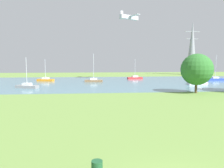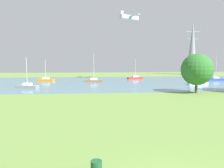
# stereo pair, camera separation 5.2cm
# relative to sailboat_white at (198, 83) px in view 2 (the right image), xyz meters

# --- Properties ---
(ground_plane) EXTENTS (160.00, 160.00, 0.00)m
(ground_plane) POSITION_rel_sailboat_white_xyz_m (-21.90, -20.15, -0.45)
(ground_plane) COLOR olive
(water_surface) EXTENTS (140.00, 40.00, 0.02)m
(water_surface) POSITION_rel_sailboat_white_xyz_m (-21.90, 7.85, -0.44)
(water_surface) COLOR slate
(water_surface) RESTS_ON ground
(sailboat_white) EXTENTS (4.86, 1.72, 6.06)m
(sailboat_white) POSITION_rel_sailboat_white_xyz_m (0.00, 0.00, 0.00)
(sailboat_white) COLOR white
(sailboat_white) RESTS_ON water_surface
(sailboat_red) EXTENTS (4.94, 2.06, 6.28)m
(sailboat_red) POSITION_rel_sailboat_white_xyz_m (-11.96, 17.47, 0.00)
(sailboat_red) COLOR red
(sailboat_red) RESTS_ON water_surface
(sailboat_blue) EXTENTS (4.89, 1.82, 7.41)m
(sailboat_blue) POSITION_rel_sailboat_white_xyz_m (10.76, 10.27, 0.02)
(sailboat_blue) COLOR blue
(sailboat_blue) RESTS_ON water_surface
(sailboat_brown) EXTENTS (4.95, 2.09, 7.72)m
(sailboat_brown) POSITION_rel_sailboat_white_xyz_m (-25.18, 8.65, 0.02)
(sailboat_brown) COLOR brown
(sailboat_brown) RESTS_ON water_surface
(sailboat_gray) EXTENTS (5.03, 2.94, 6.49)m
(sailboat_gray) POSITION_rel_sailboat_white_xyz_m (-39.35, -3.48, 0.00)
(sailboat_gray) COLOR gray
(sailboat_gray) RESTS_ON water_surface
(sailboat_orange) EXTENTS (5.03, 2.79, 6.22)m
(sailboat_orange) POSITION_rel_sailboat_white_xyz_m (-38.85, 12.51, 0.00)
(sailboat_orange) COLOR orange
(sailboat_orange) RESTS_ON water_surface
(tree_east_near) EXTENTS (5.59, 5.59, 7.02)m
(tree_east_near) POSITION_rel_sailboat_white_xyz_m (-7.17, -13.57, 3.77)
(tree_east_near) COLOR brown
(tree_east_near) RESTS_ON ground
(electricity_pylon) EXTENTS (6.40, 4.40, 22.59)m
(electricity_pylon) POSITION_rel_sailboat_white_xyz_m (16.62, 38.37, 10.85)
(electricity_pylon) COLOR gray
(electricity_pylon) RESTS_ON ground
(light_aircraft) EXTENTS (6.09, 7.83, 2.10)m
(light_aircraft) POSITION_rel_sailboat_white_xyz_m (-14.60, 14.28, 18.17)
(light_aircraft) COLOR silver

